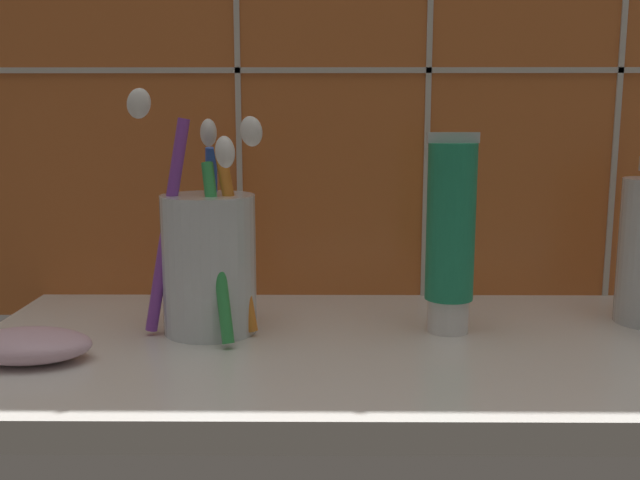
% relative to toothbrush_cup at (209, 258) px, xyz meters
% --- Properties ---
extents(sink_counter, '(0.68, 0.29, 0.02)m').
position_rel_toothbrush_cup_xyz_m(sink_counter, '(0.16, -0.02, -0.07)').
color(sink_counter, silver).
rests_on(sink_counter, ground).
extents(toothbrush_cup, '(0.10, 0.11, 0.19)m').
position_rel_toothbrush_cup_xyz_m(toothbrush_cup, '(0.00, 0.00, 0.00)').
color(toothbrush_cup, silver).
rests_on(toothbrush_cup, sink_counter).
extents(toothpaste_tube, '(0.04, 0.04, 0.15)m').
position_rel_toothbrush_cup_xyz_m(toothpaste_tube, '(0.18, 0.00, 0.02)').
color(toothpaste_tube, white).
rests_on(toothpaste_tube, sink_counter).
extents(soap_bar, '(0.09, 0.05, 0.02)m').
position_rel_toothbrush_cup_xyz_m(soap_bar, '(-0.11, -0.07, -0.05)').
color(soap_bar, '#DBB2C6').
rests_on(soap_bar, sink_counter).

